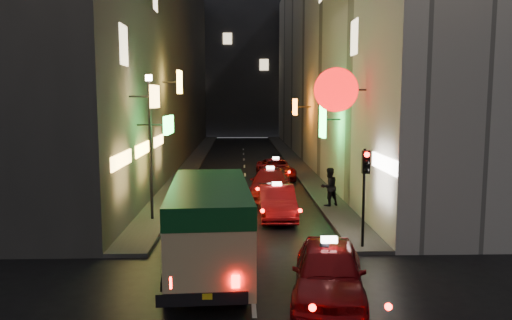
{
  "coord_description": "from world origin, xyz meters",
  "views": [
    {
      "loc": [
        -0.34,
        -8.5,
        5.37
      ],
      "look_at": [
        0.35,
        13.0,
        2.72
      ],
      "focal_mm": 35.0,
      "sensor_mm": 36.0,
      "label": 1
    }
  ],
  "objects": [
    {
      "name": "building_left",
      "position": [
        -8.0,
        33.99,
        9.0
      ],
      "size": [
        7.5,
        52.0,
        18.0
      ],
      "color": "#3A3735",
      "rests_on": "ground"
    },
    {
      "name": "building_right",
      "position": [
        8.0,
        33.99,
        9.0
      ],
      "size": [
        8.21,
        52.0,
        18.0
      ],
      "color": "#BBB5AB",
      "rests_on": "ground"
    },
    {
      "name": "building_far",
      "position": [
        0.0,
        66.0,
        11.0
      ],
      "size": [
        30.0,
        10.0,
        22.0
      ],
      "primitive_type": "cube",
      "color": "#2F2F33",
      "rests_on": "ground"
    },
    {
      "name": "sidewalk_left",
      "position": [
        -4.25,
        34.0,
        0.07
      ],
      "size": [
        1.5,
        52.0,
        0.15
      ],
      "primitive_type": "cube",
      "color": "#423F3D",
      "rests_on": "ground"
    },
    {
      "name": "sidewalk_right",
      "position": [
        4.25,
        34.0,
        0.07
      ],
      "size": [
        1.5,
        52.0,
        0.15
      ],
      "primitive_type": "cube",
      "color": "#423F3D",
      "rests_on": "ground"
    },
    {
      "name": "minibus",
      "position": [
        -1.27,
        6.31,
        1.78
      ],
      "size": [
        2.66,
        6.65,
        2.81
      ],
      "color": "tan",
      "rests_on": "ground"
    },
    {
      "name": "taxi_near",
      "position": [
        2.0,
        4.23,
        0.92
      ],
      "size": [
        3.3,
        6.11,
        2.02
      ],
      "color": "maroon",
      "rests_on": "ground"
    },
    {
      "name": "taxi_second",
      "position": [
        1.31,
        13.6,
        0.86
      ],
      "size": [
        2.22,
        5.41,
        1.89
      ],
      "color": "maroon",
      "rests_on": "ground"
    },
    {
      "name": "taxi_third",
      "position": [
        1.31,
        18.4,
        0.9
      ],
      "size": [
        2.91,
        5.86,
        1.97
      ],
      "color": "maroon",
      "rests_on": "ground"
    },
    {
      "name": "taxi_far",
      "position": [
        2.05,
        24.59,
        0.78
      ],
      "size": [
        2.37,
        5.03,
        1.73
      ],
      "color": "maroon",
      "rests_on": "ground"
    },
    {
      "name": "pedestrian_crossing",
      "position": [
        1.95,
        4.37,
        0.89
      ],
      "size": [
        0.5,
        0.65,
        1.78
      ],
      "primitive_type": "imported",
      "rotation": [
        0.0,
        0.0,
        1.35
      ],
      "color": "black",
      "rests_on": "ground"
    },
    {
      "name": "pedestrian_sidewalk",
      "position": [
        4.01,
        15.41,
        1.22
      ],
      "size": [
        0.94,
        0.8,
        2.13
      ],
      "primitive_type": "imported",
      "rotation": [
        0.0,
        0.0,
        3.6
      ],
      "color": "black",
      "rests_on": "sidewalk_right"
    },
    {
      "name": "traffic_light",
      "position": [
        4.0,
        8.47,
        2.69
      ],
      "size": [
        0.26,
        0.43,
        3.5
      ],
      "color": "black",
      "rests_on": "sidewalk_right"
    },
    {
      "name": "lamp_post",
      "position": [
        -4.2,
        13.0,
        3.72
      ],
      "size": [
        0.28,
        0.28,
        6.22
      ],
      "color": "black",
      "rests_on": "sidewalk_left"
    }
  ]
}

